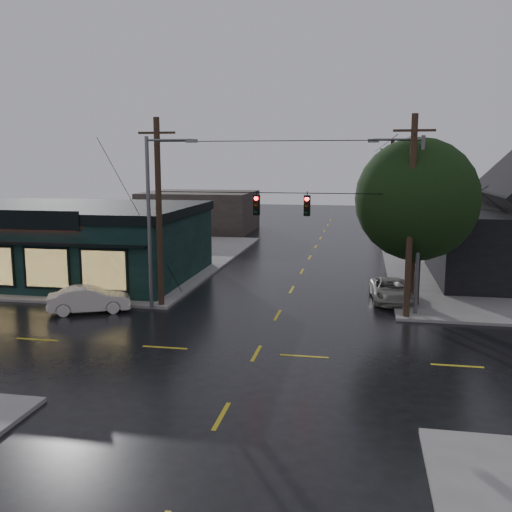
% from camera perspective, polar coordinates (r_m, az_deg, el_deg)
% --- Properties ---
extents(ground_plane, '(160.00, 160.00, 0.00)m').
position_cam_1_polar(ground_plane, '(24.07, 0.04, -9.71)').
color(ground_plane, black).
extents(sidewalk_nw, '(28.00, 28.00, 0.15)m').
position_cam_1_polar(sidewalk_nw, '(49.38, -18.86, -0.11)').
color(sidewalk_nw, slate).
rests_on(sidewalk_nw, ground).
extents(pizza_shop, '(16.30, 12.34, 4.90)m').
position_cam_1_polar(pizza_shop, '(40.51, -17.75, 1.47)').
color(pizza_shop, black).
rests_on(pizza_shop, ground).
extents(corner_tree, '(6.54, 6.54, 9.01)m').
position_cam_1_polar(corner_tree, '(31.63, 15.79, 5.43)').
color(corner_tree, black).
rests_on(corner_tree, ground).
extents(utility_pole_nw, '(2.00, 0.32, 10.15)m').
position_cam_1_polar(utility_pole_nw, '(31.76, -9.42, -5.05)').
color(utility_pole_nw, '#311E16').
rests_on(utility_pole_nw, ground).
extents(utility_pole_ne, '(2.00, 0.32, 10.15)m').
position_cam_1_polar(utility_pole_ne, '(30.00, 14.76, -6.11)').
color(utility_pole_ne, '#311E16').
rests_on(utility_pole_ne, ground).
extents(utility_pole_far_a, '(2.00, 0.32, 9.65)m').
position_cam_1_polar(utility_pole_far_a, '(51.02, 13.09, 0.36)').
color(utility_pole_far_a, '#311E16').
rests_on(utility_pole_far_a, ground).
extents(utility_pole_far_b, '(2.00, 0.32, 9.15)m').
position_cam_1_polar(utility_pole_far_b, '(70.82, 12.44, 2.91)').
color(utility_pole_far_b, '#311E16').
rests_on(utility_pole_far_b, ground).
extents(utility_pole_far_c, '(2.00, 0.32, 9.15)m').
position_cam_1_polar(utility_pole_far_c, '(90.72, 12.07, 4.34)').
color(utility_pole_far_c, '#311E16').
rests_on(utility_pole_far_c, ground).
extents(span_signal_assembly, '(13.00, 0.48, 1.23)m').
position_cam_1_polar(span_signal_assembly, '(29.21, 2.57, 5.15)').
color(span_signal_assembly, black).
rests_on(span_signal_assembly, ground).
extents(streetlight_nw, '(5.40, 0.30, 9.15)m').
position_cam_1_polar(streetlight_nw, '(31.23, -10.38, -5.33)').
color(streetlight_nw, '#5D5E61').
rests_on(streetlight_nw, ground).
extents(streetlight_ne, '(5.40, 0.30, 9.15)m').
position_cam_1_polar(streetlight_ne, '(30.72, 15.60, -5.78)').
color(streetlight_ne, '#5D5E61').
rests_on(streetlight_ne, ground).
extents(bg_building_west, '(12.00, 10.00, 4.40)m').
position_cam_1_polar(bg_building_west, '(65.18, -5.64, 4.47)').
color(bg_building_west, '#312923').
rests_on(bg_building_west, ground).
extents(bg_building_east, '(14.00, 12.00, 5.60)m').
position_cam_1_polar(bg_building_east, '(68.56, 20.58, 4.67)').
color(bg_building_east, '#232227').
rests_on(bg_building_east, ground).
extents(sedan_cream, '(4.45, 3.10, 1.39)m').
position_cam_1_polar(sedan_cream, '(31.36, -16.33, -4.19)').
color(sedan_cream, beige).
rests_on(sedan_cream, ground).
extents(suv_silver, '(2.45, 4.73, 1.27)m').
position_cam_1_polar(suv_silver, '(33.30, 13.32, -3.37)').
color(suv_silver, gray).
rests_on(suv_silver, ground).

